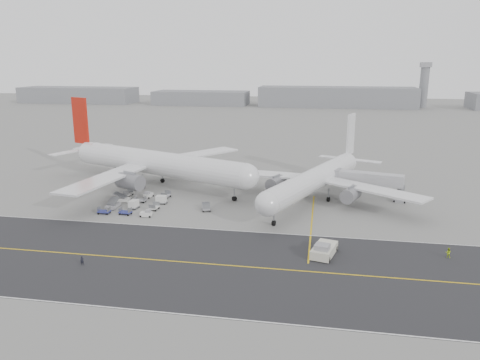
% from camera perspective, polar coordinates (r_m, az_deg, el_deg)
% --- Properties ---
extents(ground, '(700.00, 700.00, 0.00)m').
position_cam_1_polar(ground, '(97.43, -9.34, -5.14)').
color(ground, gray).
rests_on(ground, ground).
extents(taxiway, '(220.00, 59.00, 0.03)m').
position_cam_1_polar(taxiway, '(80.11, -10.18, -9.57)').
color(taxiway, '#2A2B2D').
rests_on(taxiway, ground).
extents(horizon_buildings, '(520.00, 28.00, 28.00)m').
position_cam_1_polar(horizon_buildings, '(347.94, 9.94, 8.82)').
color(horizon_buildings, gray).
rests_on(horizon_buildings, ground).
extents(control_tower, '(7.00, 7.00, 31.25)m').
position_cam_1_polar(control_tower, '(358.44, 21.52, 10.82)').
color(control_tower, gray).
rests_on(control_tower, ground).
extents(airliner_a, '(60.73, 59.46, 22.08)m').
position_cam_1_polar(airliner_a, '(124.36, -10.54, 2.11)').
color(airliner_a, white).
rests_on(airliner_a, ground).
extents(airliner_b, '(49.46, 50.47, 18.31)m').
position_cam_1_polar(airliner_b, '(111.51, 9.29, 0.19)').
color(airliner_b, white).
rests_on(airliner_b, ground).
extents(pushback_tug, '(4.78, 8.95, 2.52)m').
position_cam_1_polar(pushback_tug, '(81.39, 10.19, -8.39)').
color(pushback_tug, beige).
rests_on(pushback_tug, ground).
extents(jet_bridge, '(17.33, 7.06, 6.48)m').
position_cam_1_polar(jet_bridge, '(115.88, 15.52, -0.00)').
color(jet_bridge, gray).
rests_on(jet_bridge, ground).
extents(gse_cluster, '(18.85, 22.55, 2.00)m').
position_cam_1_polar(gse_cluster, '(109.78, -12.42, -3.05)').
color(gse_cluster, '#949499').
rests_on(gse_cluster, ground).
extents(stray_dolly, '(2.48, 3.17, 1.71)m').
position_cam_1_polar(stray_dolly, '(103.88, -4.14, -3.74)').
color(stray_dolly, silver).
rests_on(stray_dolly, ground).
extents(ground_crew_a, '(0.65, 0.52, 1.55)m').
position_cam_1_polar(ground_crew_a, '(80.91, -18.69, -9.29)').
color(ground_crew_a, black).
rests_on(ground_crew_a, ground).
extents(ground_crew_b, '(0.99, 0.86, 1.74)m').
position_cam_1_polar(ground_crew_b, '(86.81, 24.05, -8.10)').
color(ground_crew_b, '#A3C517').
rests_on(ground_crew_b, ground).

